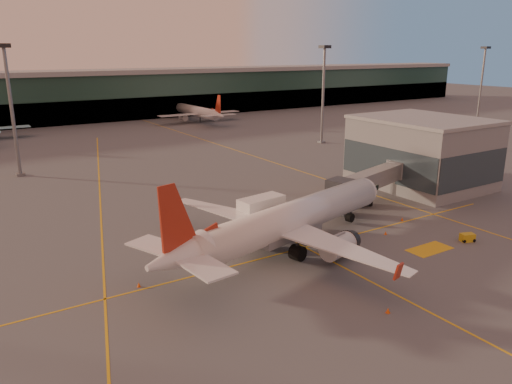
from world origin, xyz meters
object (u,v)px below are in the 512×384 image
catering_truck (262,212)px  pushback_tug (362,202)px  gpu_cart (467,238)px  main_airplane (286,222)px

catering_truck → pushback_tug: catering_truck is taller
pushback_tug → catering_truck: bearing=-166.7°
gpu_cart → pushback_tug: size_ratio=0.60×
gpu_cart → pushback_tug: 19.00m
main_airplane → gpu_cart: 24.76m
pushback_tug → main_airplane: bearing=-148.6°
catering_truck → gpu_cart: bearing=-48.0°
catering_truck → pushback_tug: (20.35, 1.54, -2.22)m
gpu_cart → pushback_tug: (-0.74, 18.99, 0.16)m
main_airplane → pushback_tug: (21.62, 8.94, -3.28)m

